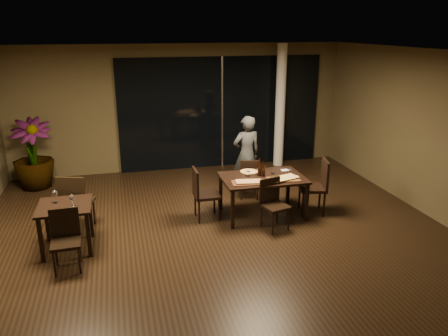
{
  "coord_description": "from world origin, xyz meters",
  "views": [
    {
      "loc": [
        -1.51,
        -6.33,
        3.38
      ],
      "look_at": [
        0.22,
        0.59,
        1.05
      ],
      "focal_mm": 35.0,
      "sensor_mm": 36.0,
      "label": 1
    }
  ],
  "objects_px": {
    "main_table": "(263,181)",
    "chair_main_right": "(318,183)",
    "chair_side_near": "(66,236)",
    "potted_plant": "(33,154)",
    "diner": "(247,154)",
    "chair_main_left": "(202,191)",
    "side_table": "(65,212)",
    "bottle_a": "(259,168)",
    "bottle_c": "(259,167)",
    "bottle_b": "(263,169)",
    "chair_side_far": "(75,200)",
    "chair_main_far": "(249,177)",
    "chair_main_near": "(273,201)"
  },
  "relations": [
    {
      "from": "chair_main_right",
      "to": "diner",
      "type": "bearing_deg",
      "value": -131.27
    },
    {
      "from": "bottle_a",
      "to": "chair_side_near",
      "type": "bearing_deg",
      "value": -160.8
    },
    {
      "from": "diner",
      "to": "potted_plant",
      "type": "height_order",
      "value": "diner"
    },
    {
      "from": "main_table",
      "to": "chair_main_right",
      "type": "xyz_separation_m",
      "value": [
        1.04,
        -0.14,
        -0.1
      ]
    },
    {
      "from": "diner",
      "to": "main_table",
      "type": "bearing_deg",
      "value": 80.25
    },
    {
      "from": "chair_side_near",
      "to": "diner",
      "type": "relative_size",
      "value": 0.54
    },
    {
      "from": "chair_main_near",
      "to": "chair_side_near",
      "type": "height_order",
      "value": "chair_side_near"
    },
    {
      "from": "potted_plant",
      "to": "side_table",
      "type": "bearing_deg",
      "value": -73.25
    },
    {
      "from": "diner",
      "to": "potted_plant",
      "type": "distance_m",
      "value": 4.59
    },
    {
      "from": "potted_plant",
      "to": "bottle_a",
      "type": "bearing_deg",
      "value": -30.25
    },
    {
      "from": "chair_side_near",
      "to": "main_table",
      "type": "bearing_deg",
      "value": 15.43
    },
    {
      "from": "main_table",
      "to": "diner",
      "type": "relative_size",
      "value": 0.92
    },
    {
      "from": "potted_plant",
      "to": "diner",
      "type": "bearing_deg",
      "value": -16.62
    },
    {
      "from": "side_table",
      "to": "chair_main_far",
      "type": "distance_m",
      "value": 3.66
    },
    {
      "from": "chair_main_far",
      "to": "chair_side_near",
      "type": "height_order",
      "value": "chair_side_near"
    },
    {
      "from": "main_table",
      "to": "bottle_a",
      "type": "distance_m",
      "value": 0.24
    },
    {
      "from": "chair_main_right",
      "to": "chair_side_near",
      "type": "xyz_separation_m",
      "value": [
        -4.39,
        -0.94,
        -0.08
      ]
    },
    {
      "from": "chair_main_far",
      "to": "potted_plant",
      "type": "relative_size",
      "value": 0.56
    },
    {
      "from": "chair_main_left",
      "to": "chair_main_right",
      "type": "xyz_separation_m",
      "value": [
        2.15,
        -0.23,
        0.04
      ]
    },
    {
      "from": "bottle_a",
      "to": "bottle_c",
      "type": "height_order",
      "value": "bottle_c"
    },
    {
      "from": "chair_side_far",
      "to": "diner",
      "type": "relative_size",
      "value": 0.63
    },
    {
      "from": "chair_side_near",
      "to": "potted_plant",
      "type": "bearing_deg",
      "value": 102.46
    },
    {
      "from": "chair_main_left",
      "to": "chair_side_near",
      "type": "relative_size",
      "value": 1.09
    },
    {
      "from": "main_table",
      "to": "chair_main_far",
      "type": "bearing_deg",
      "value": 89.7
    },
    {
      "from": "side_table",
      "to": "diner",
      "type": "bearing_deg",
      "value": 26.92
    },
    {
      "from": "bottle_b",
      "to": "bottle_c",
      "type": "xyz_separation_m",
      "value": [
        -0.05,
        0.07,
        0.02
      ]
    },
    {
      "from": "diner",
      "to": "chair_main_left",
      "type": "bearing_deg",
      "value": 38.07
    },
    {
      "from": "bottle_a",
      "to": "side_table",
      "type": "bearing_deg",
      "value": -170.27
    },
    {
      "from": "side_table",
      "to": "bottle_b",
      "type": "relative_size",
      "value": 2.72
    },
    {
      "from": "chair_main_right",
      "to": "chair_side_far",
      "type": "xyz_separation_m",
      "value": [
        -4.34,
        0.26,
        -0.01
      ]
    },
    {
      "from": "chair_main_right",
      "to": "bottle_b",
      "type": "bearing_deg",
      "value": -85.6
    },
    {
      "from": "chair_side_near",
      "to": "bottle_b",
      "type": "relative_size",
      "value": 3.02
    },
    {
      "from": "chair_side_far",
      "to": "chair_side_near",
      "type": "distance_m",
      "value": 1.21
    },
    {
      "from": "side_table",
      "to": "chair_side_far",
      "type": "xyz_separation_m",
      "value": [
        0.1,
        0.62,
        -0.05
      ]
    },
    {
      "from": "chair_main_right",
      "to": "chair_side_near",
      "type": "height_order",
      "value": "chair_main_right"
    },
    {
      "from": "side_table",
      "to": "chair_main_right",
      "type": "bearing_deg",
      "value": 4.67
    },
    {
      "from": "diner",
      "to": "bottle_b",
      "type": "bearing_deg",
      "value": 81.05
    },
    {
      "from": "potted_plant",
      "to": "bottle_b",
      "type": "xyz_separation_m",
      "value": [
        4.34,
        -2.54,
        0.14
      ]
    },
    {
      "from": "diner",
      "to": "bottle_c",
      "type": "distance_m",
      "value": 1.17
    },
    {
      "from": "bottle_c",
      "to": "chair_main_right",
      "type": "bearing_deg",
      "value": -12.57
    },
    {
      "from": "chair_main_near",
      "to": "diner",
      "type": "xyz_separation_m",
      "value": [
        0.06,
        1.81,
        0.32
      ]
    },
    {
      "from": "chair_side_near",
      "to": "potted_plant",
      "type": "height_order",
      "value": "potted_plant"
    },
    {
      "from": "chair_side_far",
      "to": "potted_plant",
      "type": "height_order",
      "value": "potted_plant"
    },
    {
      "from": "chair_main_far",
      "to": "chair_main_left",
      "type": "bearing_deg",
      "value": 45.07
    },
    {
      "from": "chair_main_left",
      "to": "bottle_a",
      "type": "xyz_separation_m",
      "value": [
        1.08,
        -0.01,
        0.36
      ]
    },
    {
      "from": "chair_main_right",
      "to": "bottle_c",
      "type": "relative_size",
      "value": 3.16
    },
    {
      "from": "main_table",
      "to": "bottle_a",
      "type": "bearing_deg",
      "value": 119.03
    },
    {
      "from": "bottle_b",
      "to": "bottle_c",
      "type": "relative_size",
      "value": 0.89
    },
    {
      "from": "main_table",
      "to": "bottle_b",
      "type": "height_order",
      "value": "bottle_b"
    },
    {
      "from": "side_table",
      "to": "bottle_a",
      "type": "bearing_deg",
      "value": 9.73
    }
  ]
}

